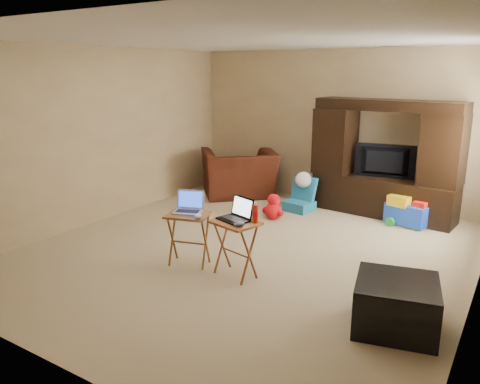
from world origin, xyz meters
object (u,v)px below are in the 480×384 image
Objects in this scene: mouse_left at (198,216)px; tray_table_left at (189,239)px; plush_toy at (273,206)px; tray_table_right at (235,249)px; mouse_right at (240,224)px; push_toy at (407,211)px; laptop_left at (187,203)px; recliner at (239,173)px; water_bottle at (255,214)px; laptop_right at (233,210)px; television at (384,162)px; ottoman at (396,305)px; child_rocker at (300,194)px; entertainment_center at (385,159)px.

tray_table_left is at bearing 159.78° from mouse_left.
tray_table_right reaches higher than plush_toy.
tray_table_left is 4.81× the size of mouse_right.
laptop_left reaches higher than push_toy.
tray_table_right is (1.76, -2.86, -0.09)m from recliner.
push_toy is at bearing 70.05° from water_bottle.
tray_table_right is (0.62, 0.02, 0.01)m from tray_table_left.
laptop_right is (1.72, -2.84, 0.34)m from recliner.
push_toy is (0.45, -0.27, -0.62)m from television.
tray_table_right reaches higher than push_toy.
push_toy reaches higher than ottoman.
push_toy is at bearing 70.10° from mouse_right.
television reaches higher than laptop_left.
ottoman is at bearing -19.39° from tray_table_left.
ottoman is 2.09× the size of laptop_right.
laptop_left is 0.61m from laptop_right.
tray_table_right is 0.77m from laptop_left.
water_bottle reaches higher than child_rocker.
tray_table_right is at bearing -22.74° from laptop_left.
water_bottle is (0.80, -1.91, 0.52)m from plush_toy.
mouse_left is 0.56m from mouse_right.
plush_toy is at bearing -135.55° from entertainment_center.
laptop_left is (-0.05, -1.98, 0.53)m from plush_toy.
push_toy is 2.88m from water_bottle.
mouse_right is at bearing -69.07° from child_rocker.
push_toy is at bearing 41.14° from tray_table_left.
tray_table_right is 0.43m from laptop_right.
laptop_left is 1.66× the size of water_bottle.
child_rocker is 2.61m from tray_table_left.
laptop_left is (-1.36, -3.00, -0.11)m from television.
plush_toy is 2.01m from tray_table_left.
mouse_left is at bearing 61.33° from television.
tray_table_right reaches higher than ottoman.
push_toy is at bearing 135.71° from recliner.
water_bottle is at bearing 35.40° from tray_table_right.
entertainment_center is 5.45× the size of plush_toy.
tray_table_right is (0.45, -2.58, 0.04)m from child_rocker.
child_rocker is 2.62m from laptop_left.
ottoman is at bearing 8.42° from tray_table_right.
ottoman is 1.75m from tray_table_right.
tray_table_left is 0.72m from laptop_right.
laptop_right reaches higher than laptop_left.
child_rocker is 4.38× the size of mouse_left.
mouse_left is (-1.59, -2.83, 0.41)m from push_toy.
laptop_left is (-0.20, -2.57, 0.46)m from child_rocker.
child_rocker is at bearing 113.48° from tray_table_right.
mouse_right is at bearing 178.67° from ottoman.
tray_table_right is at bearing 137.29° from mouse_right.
recliner reaches higher than ottoman.
laptop_left is at bearing -108.95° from push_toy.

